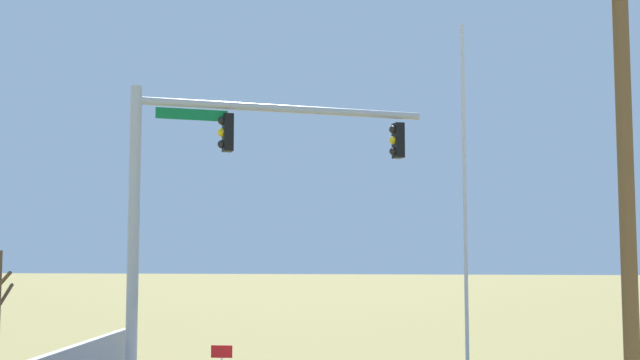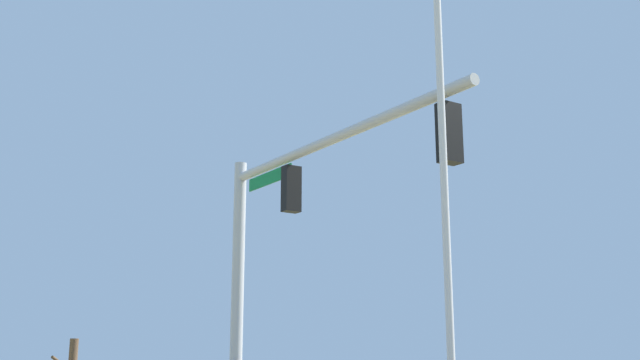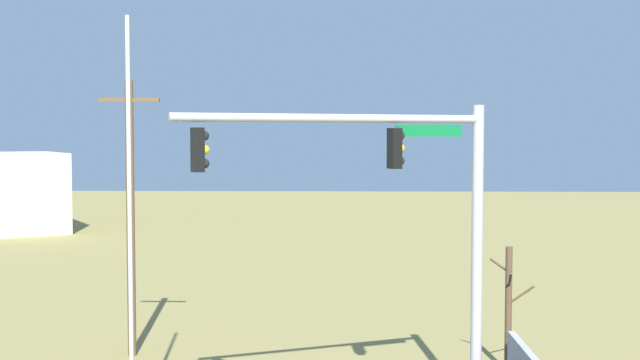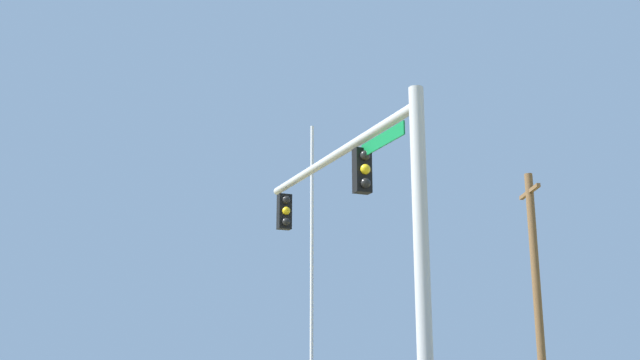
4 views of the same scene
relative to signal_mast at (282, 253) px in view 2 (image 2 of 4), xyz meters
The scene contains 2 objects.
signal_mast is the anchor object (origin of this frame).
flagpole 6.50m from the signal_mast, 169.53° to the right, with size 0.10×0.10×9.66m, color silver.
Camera 2 is at (-14.11, 1.23, 3.21)m, focal length 42.52 mm.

